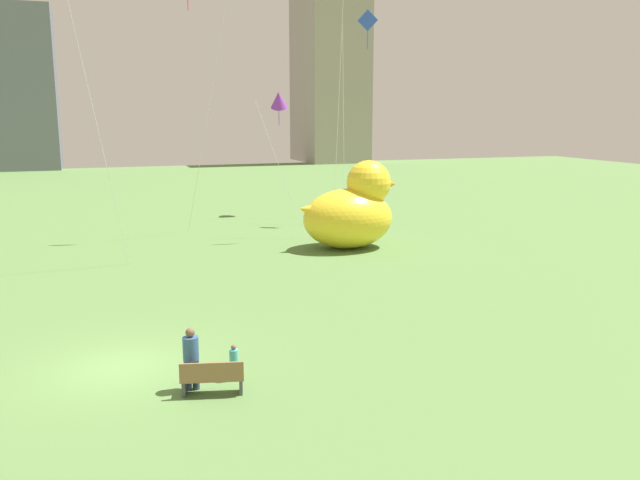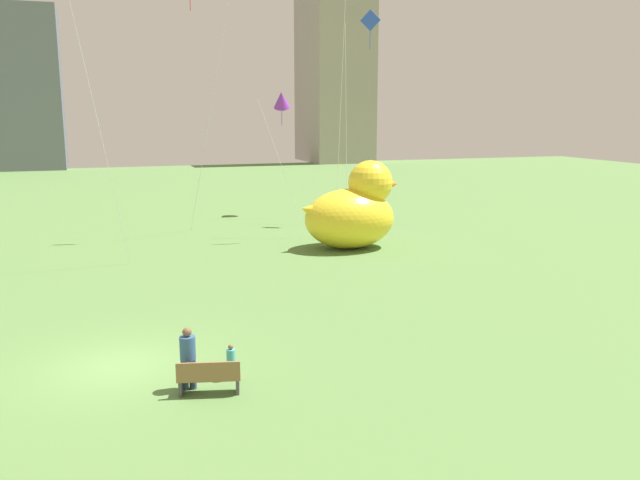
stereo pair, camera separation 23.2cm
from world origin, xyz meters
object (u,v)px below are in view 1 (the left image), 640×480
Objects in this scene: person_child at (234,360)px; giant_inflatable_duck at (351,211)px; person_adult at (191,356)px; kite_blue at (365,31)px; park_bench at (212,377)px; kite_purple at (279,100)px.

giant_inflatable_duck is (9.28, 14.98, 1.39)m from person_child.
kite_blue reaches higher than person_adult.
person_adult is at bearing -124.36° from giant_inflatable_duck.
park_bench is 0.13× the size of kite_blue.
kite_purple is (8.84, 27.16, 7.22)m from person_child.
kite_purple is at bearing 129.34° from kite_blue.
person_adult is 0.13× the size of kite_blue.
person_adult is (-0.43, 0.50, 0.43)m from park_bench.
park_bench is at bearing -49.18° from person_adult.
park_bench is at bearing -122.38° from giant_inflatable_duck.
person_child reaches higher than park_bench.
kite_blue reaches higher than person_child.
person_adult is 18.51m from giant_inflatable_duck.
giant_inflatable_duck is (9.99, 15.76, 1.45)m from park_bench.
kite_blue is (13.67, 22.92, 11.32)m from park_bench.
kite_blue is (12.96, 22.14, 11.26)m from person_child.
person_adult reaches higher than park_bench.
kite_purple is (9.99, 27.44, 6.84)m from person_adult.
giant_inflatable_duck is (10.43, 15.26, 1.02)m from person_adult.
person_child is 0.11× the size of kite_purple.
person_adult is 29.99m from kite_purple.
person_child is (1.15, 0.28, -0.37)m from person_adult.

